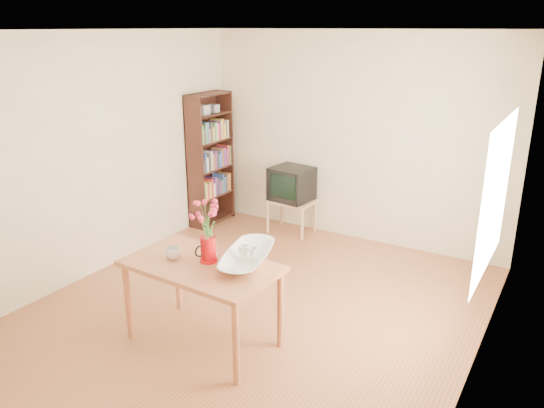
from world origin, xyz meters
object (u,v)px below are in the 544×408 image
Objects in this scene: mug at (173,253)px; bowl at (247,234)px; table at (202,274)px; television at (292,183)px; pitcher at (208,250)px.

mug is 0.67m from bowl.
table is 2.50× the size of bowl.
bowl is (0.30, 0.24, 0.34)m from table.
table is 0.30m from mug.
mug reaches higher than table.
television is at bearing -114.17° from mug.
pitcher is 0.42× the size of bowl.
bowl reaches higher than table.
mug is (-0.27, -0.04, 0.14)m from table.
bowl is at bearing -63.29° from television.
table is 0.21m from pitcher.
television is (-0.61, 2.69, 0.02)m from table.
mug is (-0.29, -0.11, -0.05)m from pitcher.
pitcher is at bearing 169.45° from mug.
bowl is (0.57, 0.28, 0.20)m from mug.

